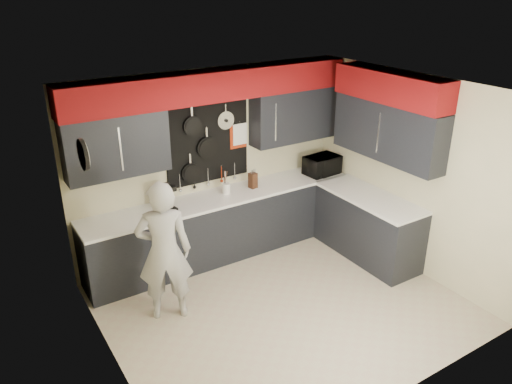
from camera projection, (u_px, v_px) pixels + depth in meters
ground at (282, 305)px, 6.05m from camera, size 4.00×4.00×0.00m
back_wall_assembly at (215, 115)px, 6.50m from camera, size 4.00×0.36×2.60m
right_wall_assembly at (391, 123)px, 6.39m from camera, size 0.36×3.50×2.60m
left_wall_assembly at (105, 254)px, 4.55m from camera, size 0.05×3.50×2.60m
base_cabinets at (265, 226)px, 6.99m from camera, size 3.95×2.20×0.92m
microwave at (322, 165)px, 7.48m from camera, size 0.54×0.39×0.28m
knife_block at (253, 180)px, 7.01m from camera, size 0.12×0.12×0.22m
utensil_crock at (226, 188)px, 6.84m from camera, size 0.11×0.11×0.15m
coffee_maker at (166, 197)px, 6.34m from camera, size 0.21×0.25×0.33m
person at (164, 252)px, 5.56m from camera, size 0.72×0.61×1.69m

